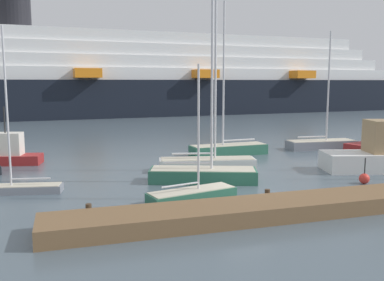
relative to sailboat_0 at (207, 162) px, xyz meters
The scene contains 12 objects.
ground_plane 5.90m from the sailboat_0, 90.14° to the right, with size 600.00×600.00×0.00m, color #4C5B66.
dock_pier 9.65m from the sailboat_0, 90.09° to the right, with size 19.83×2.55×0.84m.
sailboat_0 is the anchor object (origin of this frame).
sailboat_1 13.49m from the sailboat_0, 24.93° to the left, with size 5.98×2.16×9.83m.
sailboat_2 6.94m from the sailboat_0, 115.17° to the right, with size 4.60×2.29×6.52m.
sailboat_3 11.37m from the sailboat_0, 168.00° to the right, with size 4.45×1.78×8.41m.
sailboat_6 3.09m from the sailboat_0, 113.66° to the right, with size 6.32×3.71×10.69m.
sailboat_7 6.27m from the sailboat_0, 55.66° to the left, with size 6.17×2.06×11.64m.
fishing_boat_0 14.17m from the sailboat_0, 154.21° to the left, with size 5.36×2.64×4.00m.
fishing_boat_1 11.27m from the sailboat_0, 16.66° to the right, with size 7.65×4.31×5.79m.
channel_buoy_0 9.38m from the sailboat_0, 39.03° to the right, with size 0.58×0.58×1.47m.
cruise_ship 49.31m from the sailboat_0, 85.56° to the left, with size 109.33×23.04×19.21m.
Camera 1 is at (-8.80, -19.51, 5.70)m, focal length 39.80 mm.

